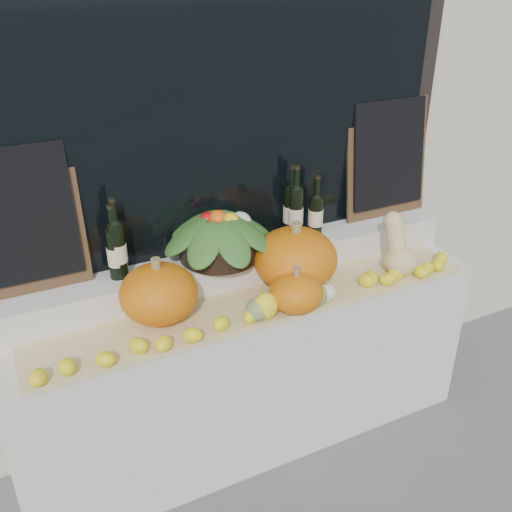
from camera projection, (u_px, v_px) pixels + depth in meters
display_sill at (249, 368)px, 2.90m from camera, size 2.30×0.55×0.88m
rear_tier at (236, 266)px, 2.78m from camera, size 2.30×0.25×0.16m
straw_bedding at (261, 305)px, 2.59m from camera, size 2.10×0.32×0.02m
pumpkin_left at (159, 294)px, 2.41m from camera, size 0.41×0.41×0.25m
pumpkin_right at (295, 259)px, 2.65m from camera, size 0.51×0.51×0.29m
pumpkin_center at (296, 293)px, 2.49m from camera, size 0.25×0.25×0.18m
butternut_squash at (398, 251)px, 2.78m from camera, size 0.16×0.22×0.30m
decorative_gourds at (289, 301)px, 2.50m from camera, size 0.45×0.12×0.15m
lemon_heap at (272, 308)px, 2.48m from camera, size 2.20×0.16×0.06m
produce_bowl at (219, 234)px, 2.64m from camera, size 0.57×0.57×0.25m
wine_bottle_far_left at (118, 250)px, 2.46m from camera, size 0.08×0.08×0.37m
wine_bottle_near_left at (116, 253)px, 2.47m from camera, size 0.08×0.08×0.34m
wine_bottle_tall at (291, 211)px, 2.85m from camera, size 0.08×0.08×0.37m
wine_bottle_near_right at (296, 213)px, 2.81m from camera, size 0.08×0.08×0.38m
wine_bottle_far_right at (316, 214)px, 2.88m from camera, size 0.08×0.08×0.31m
chalkboard_left at (18, 220)px, 2.28m from camera, size 0.50×0.10×0.62m
chalkboard_right at (388, 157)px, 3.00m from camera, size 0.50×0.10×0.62m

